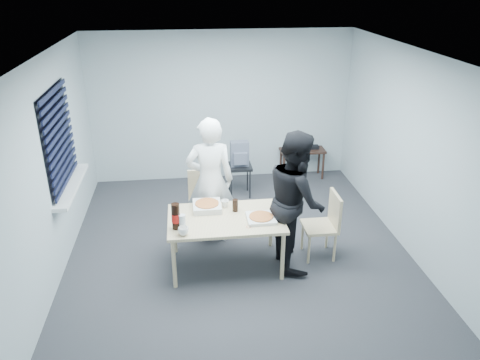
{
  "coord_description": "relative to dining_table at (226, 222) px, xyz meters",
  "views": [
    {
      "loc": [
        -0.65,
        -5.39,
        3.46
      ],
      "look_at": [
        0.03,
        0.1,
        0.98
      ],
      "focal_mm": 35.0,
      "sensor_mm": 36.0,
      "label": 1
    }
  ],
  "objects": [
    {
      "name": "mug_b",
      "position": [
        0.02,
        0.29,
        0.11
      ],
      "size": [
        0.1,
        0.1,
        0.09
      ],
      "primitive_type": "imported",
      "color": "white",
      "rests_on": "dining_table"
    },
    {
      "name": "room",
      "position": [
        -1.99,
        0.76,
        0.81
      ],
      "size": [
        5.0,
        5.0,
        5.0
      ],
      "color": "#2C2C31",
      "rests_on": "ground"
    },
    {
      "name": "mug_a",
      "position": [
        -0.52,
        -0.35,
        0.11
      ],
      "size": [
        0.17,
        0.17,
        0.1
      ],
      "primitive_type": "imported",
      "rotation": [
        0.0,
        0.0,
        0.52
      ],
      "color": "white",
      "rests_on": "dining_table"
    },
    {
      "name": "dining_table",
      "position": [
        0.0,
        0.0,
        0.0
      ],
      "size": [
        1.42,
        0.9,
        0.69
      ],
      "color": "beige",
      "rests_on": "ground"
    },
    {
      "name": "backpack",
      "position": [
        0.42,
        2.01,
        0.11
      ],
      "size": [
        0.29,
        0.22,
        0.41
      ],
      "rotation": [
        0.0,
        0.0,
        -0.09
      ],
      "color": "slate",
      "rests_on": "stool"
    },
    {
      "name": "soda_bottle",
      "position": [
        -0.6,
        -0.19,
        0.22
      ],
      "size": [
        0.1,
        0.1,
        0.32
      ],
      "rotation": [
        0.0,
        0.0,
        -0.21
      ],
      "color": "black",
      "rests_on": "dining_table"
    },
    {
      "name": "papers",
      "position": [
        1.48,
        2.64,
        -0.09
      ],
      "size": [
        0.3,
        0.34,
        0.0
      ],
      "primitive_type": "cube",
      "rotation": [
        0.0,
        0.0,
        -0.38
      ],
      "color": "white",
      "rests_on": "side_table"
    },
    {
      "name": "black_box",
      "position": [
        1.85,
        2.66,
        -0.06
      ],
      "size": [
        0.17,
        0.14,
        0.06
      ],
      "primitive_type": "cube",
      "rotation": [
        0.0,
        0.0,
        -0.24
      ],
      "color": "black",
      "rests_on": "side_table"
    },
    {
      "name": "cola_glass",
      "position": [
        0.14,
        0.16,
        0.14
      ],
      "size": [
        0.07,
        0.07,
        0.16
      ],
      "primitive_type": "cylinder",
      "rotation": [
        0.0,
        0.0,
        -0.0
      ],
      "color": "black",
      "rests_on": "dining_table"
    },
    {
      "name": "chair_right",
      "position": [
        1.31,
        0.08,
        -0.12
      ],
      "size": [
        0.42,
        0.42,
        0.89
      ],
      "color": "beige",
      "rests_on": "ground"
    },
    {
      "name": "stool",
      "position": [
        0.42,
        2.03,
        -0.2
      ],
      "size": [
        0.39,
        0.39,
        0.54
      ],
      "color": "black",
      "rests_on": "ground"
    },
    {
      "name": "rubber_band",
      "position": [
        0.25,
        -0.26,
        0.06
      ],
      "size": [
        0.07,
        0.07,
        0.0
      ],
      "primitive_type": "torus",
      "rotation": [
        0.0,
        0.0,
        0.38
      ],
      "color": "red",
      "rests_on": "dining_table"
    },
    {
      "name": "person_white",
      "position": [
        -0.14,
        0.68,
        0.26
      ],
      "size": [
        0.65,
        0.42,
        1.77
      ],
      "primitive_type": "imported",
      "rotation": [
        0.0,
        0.0,
        3.14
      ],
      "color": "white",
      "rests_on": "ground"
    },
    {
      "name": "person_black",
      "position": [
        0.87,
        -0.01,
        0.26
      ],
      "size": [
        0.47,
        0.86,
        1.77
      ],
      "primitive_type": "imported",
      "rotation": [
        0.0,
        0.0,
        1.57
      ],
      "color": "black",
      "rests_on": "ground"
    },
    {
      "name": "side_table",
      "position": [
        1.63,
        2.64,
        -0.18
      ],
      "size": [
        0.8,
        0.36,
        0.53
      ],
      "color": "black",
      "rests_on": "ground"
    },
    {
      "name": "plastic_cups",
      "position": [
        -0.53,
        -0.22,
        0.15
      ],
      "size": [
        0.1,
        0.1,
        0.19
      ],
      "primitive_type": "cylinder",
      "rotation": [
        0.0,
        0.0,
        -0.3
      ],
      "color": "silver",
      "rests_on": "dining_table"
    },
    {
      "name": "chair_far",
      "position": [
        -0.23,
        0.97,
        -0.12
      ],
      "size": [
        0.42,
        0.42,
        0.89
      ],
      "color": "beige",
      "rests_on": "ground"
    },
    {
      "name": "pizza_box_b",
      "position": [
        0.42,
        -0.1,
        0.08
      ],
      "size": [
        0.34,
        0.34,
        0.05
      ],
      "rotation": [
        0.0,
        0.0,
        -0.25
      ],
      "color": "silver",
      "rests_on": "dining_table"
    },
    {
      "name": "pizza_box_a",
      "position": [
        -0.21,
        0.26,
        0.1
      ],
      "size": [
        0.35,
        0.35,
        0.09
      ],
      "rotation": [
        0.0,
        0.0,
        0.12
      ],
      "color": "silver",
      "rests_on": "dining_table"
    }
  ]
}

